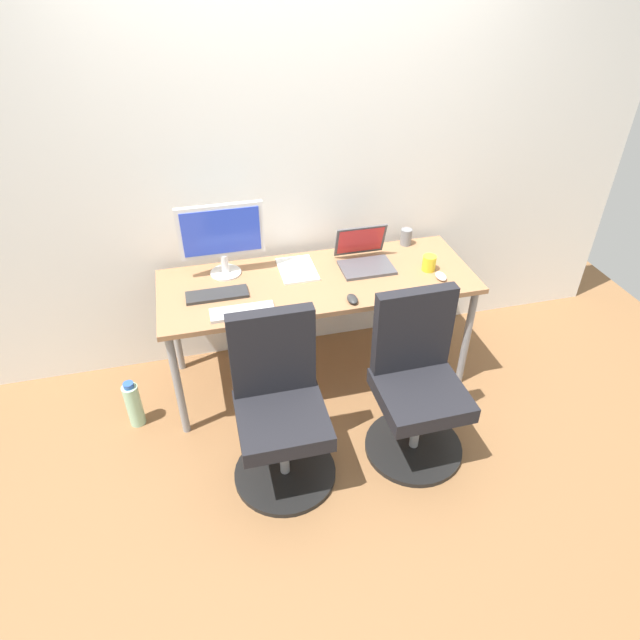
{
  "coord_description": "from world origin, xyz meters",
  "views": [
    {
      "loc": [
        -0.65,
        -2.62,
        2.4
      ],
      "look_at": [
        0.0,
        -0.05,
        0.47
      ],
      "focal_mm": 30.84,
      "sensor_mm": 36.0,
      "label": 1
    }
  ],
  "objects_px": {
    "office_chair_left": "(280,410)",
    "desktop_monitor": "(222,235)",
    "office_chair_right": "(416,385)",
    "water_bottle_on_floor": "(134,404)",
    "open_laptop": "(364,256)",
    "coffee_mug": "(429,263)"
  },
  "relations": [
    {
      "from": "office_chair_right",
      "to": "coffee_mug",
      "type": "xyz_separation_m",
      "value": [
        0.29,
        0.62,
        0.35
      ]
    },
    {
      "from": "office_chair_right",
      "to": "desktop_monitor",
      "type": "distance_m",
      "value": 1.35
    },
    {
      "from": "office_chair_right",
      "to": "desktop_monitor",
      "type": "height_order",
      "value": "desktop_monitor"
    },
    {
      "from": "desktop_monitor",
      "to": "open_laptop",
      "type": "distance_m",
      "value": 0.85
    },
    {
      "from": "desktop_monitor",
      "to": "open_laptop",
      "type": "bearing_deg",
      "value": -6.51
    },
    {
      "from": "water_bottle_on_floor",
      "to": "desktop_monitor",
      "type": "xyz_separation_m",
      "value": [
        0.63,
        0.35,
        0.83
      ]
    },
    {
      "from": "office_chair_left",
      "to": "water_bottle_on_floor",
      "type": "bearing_deg",
      "value": 145.87
    },
    {
      "from": "desktop_monitor",
      "to": "office_chair_left",
      "type": "bearing_deg",
      "value": -80.75
    },
    {
      "from": "coffee_mug",
      "to": "office_chair_left",
      "type": "bearing_deg",
      "value": -148.87
    },
    {
      "from": "office_chair_left",
      "to": "desktop_monitor",
      "type": "bearing_deg",
      "value": 99.25
    },
    {
      "from": "desktop_monitor",
      "to": "coffee_mug",
      "type": "relative_size",
      "value": 5.22
    },
    {
      "from": "office_chair_left",
      "to": "office_chair_right",
      "type": "xyz_separation_m",
      "value": [
        0.73,
        -0.0,
        0.0
      ]
    },
    {
      "from": "office_chair_left",
      "to": "coffee_mug",
      "type": "xyz_separation_m",
      "value": [
        1.03,
        0.62,
        0.35
      ]
    },
    {
      "from": "open_laptop",
      "to": "desktop_monitor",
      "type": "bearing_deg",
      "value": 173.49
    },
    {
      "from": "water_bottle_on_floor",
      "to": "open_laptop",
      "type": "xyz_separation_m",
      "value": [
        1.44,
        0.26,
        0.64
      ]
    },
    {
      "from": "office_chair_left",
      "to": "desktop_monitor",
      "type": "height_order",
      "value": "desktop_monitor"
    },
    {
      "from": "office_chair_left",
      "to": "water_bottle_on_floor",
      "type": "distance_m",
      "value": 0.97
    },
    {
      "from": "open_laptop",
      "to": "coffee_mug",
      "type": "xyz_separation_m",
      "value": [
        0.35,
        -0.16,
        -0.01
      ]
    },
    {
      "from": "water_bottle_on_floor",
      "to": "coffee_mug",
      "type": "relative_size",
      "value": 3.37
    },
    {
      "from": "office_chair_right",
      "to": "desktop_monitor",
      "type": "relative_size",
      "value": 1.96
    },
    {
      "from": "office_chair_left",
      "to": "desktop_monitor",
      "type": "relative_size",
      "value": 1.96
    },
    {
      "from": "office_chair_right",
      "to": "open_laptop",
      "type": "distance_m",
      "value": 0.86
    }
  ]
}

